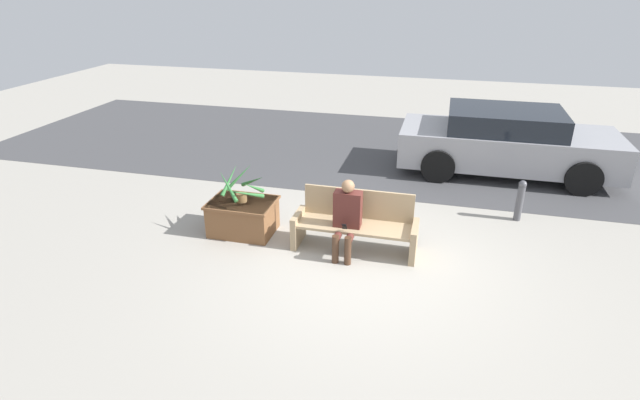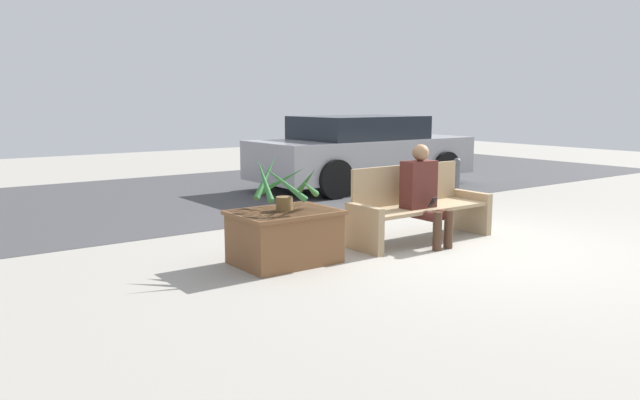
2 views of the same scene
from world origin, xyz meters
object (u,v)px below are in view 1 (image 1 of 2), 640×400
(person_seated, at_px, (347,215))
(bollard_post, at_px, (520,199))
(parked_car, at_px, (506,142))
(planter_box, at_px, (243,216))
(bench, at_px, (356,224))
(potted_plant, at_px, (242,187))

(person_seated, relative_size, bollard_post, 1.60)
(person_seated, distance_m, parked_car, 4.90)
(planter_box, distance_m, bollard_post, 4.71)
(bench, distance_m, planter_box, 1.88)
(person_seated, relative_size, planter_box, 1.11)
(person_seated, xyz_separation_m, potted_plant, (-1.76, 0.24, 0.17))
(parked_car, xyz_separation_m, bollard_post, (0.09, -2.34, -0.31))
(person_seated, height_order, parked_car, parked_car)
(bench, relative_size, bollard_post, 2.57)
(bench, relative_size, planter_box, 1.79)
(parked_car, bearing_deg, potted_plant, -137.72)
(planter_box, relative_size, parked_car, 0.24)
(bollard_post, bearing_deg, parked_car, 92.21)
(parked_car, distance_m, bollard_post, 2.36)
(planter_box, bearing_deg, potted_plant, 10.92)
(bench, relative_size, potted_plant, 2.37)
(bench, bearing_deg, planter_box, 178.64)
(potted_plant, distance_m, parked_car, 5.85)
(bollard_post, bearing_deg, bench, -147.16)
(bench, height_order, bollard_post, bench)
(parked_car, bearing_deg, person_seated, -121.58)
(person_seated, height_order, planter_box, person_seated)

